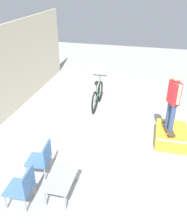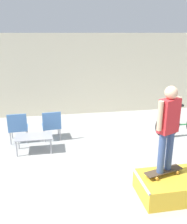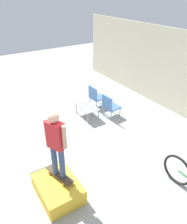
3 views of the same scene
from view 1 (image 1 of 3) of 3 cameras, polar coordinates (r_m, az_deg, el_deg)
name	(u,v)px [view 1 (image 1 of 3)]	position (r m, az deg, el deg)	size (l,w,h in m)	color
ground_plane	(140,156)	(6.99, 10.50, -9.84)	(24.00, 24.00, 0.00)	#A8A8A3
skate_ramp_box	(171,136)	(7.65, 17.25, -5.17)	(1.21, 0.86, 0.42)	gold
skateboard_on_ramp	(168,129)	(7.42, 16.71, -3.65)	(0.82, 0.40, 0.07)	#473828
person_skater	(174,97)	(6.97, 17.82, 3.17)	(0.53, 0.34, 1.65)	#384C7A
coffee_table	(62,179)	(5.68, -7.23, -15.04)	(0.96, 0.54, 0.44)	#9E9EA3
patio_chair_left	(23,186)	(5.57, -15.90, -15.94)	(0.54, 0.54, 0.89)	#99999E
patio_chair_right	(42,158)	(6.17, -11.77, -10.19)	(0.56, 0.56, 0.89)	#99999E
bicycle	(97,96)	(9.21, 0.91, 3.71)	(1.78, 0.52, 1.09)	black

